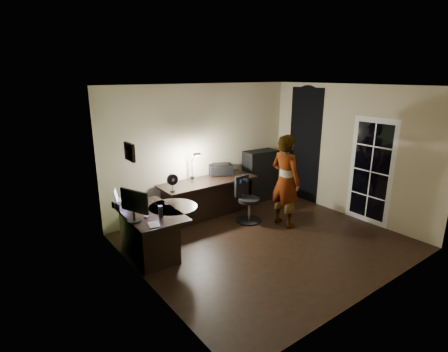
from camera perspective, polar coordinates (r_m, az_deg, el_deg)
floor at (r=6.41m, az=6.80°, el=-10.58°), size 4.50×4.00×0.01m
ceiling at (r=5.72m, az=7.74°, el=14.40°), size 4.50×4.00×0.01m
wall_back at (r=7.46m, az=-3.46°, el=4.44°), size 4.50×0.01×2.70m
wall_front at (r=4.76m, az=24.15°, el=-3.97°), size 4.50×0.01×2.70m
wall_left at (r=4.71m, az=-13.07°, el=-3.10°), size 0.01×4.00×2.70m
wall_right at (r=7.62m, az=19.64°, el=3.78°), size 0.01×4.00×2.70m
green_wall_overlay at (r=4.72m, az=-12.90°, el=-3.06°), size 0.00×4.00×2.70m
arched_doorway at (r=8.30m, az=13.00°, el=4.92°), size 0.01×0.90×2.60m
french_door at (r=7.40m, az=22.83°, el=0.67°), size 0.02×0.92×2.10m
framed_picture at (r=5.00m, az=-15.17°, el=3.82°), size 0.04×0.30×0.25m
desk_left at (r=5.89m, az=-11.70°, el=-9.20°), size 0.86×1.35×0.76m
desk_right at (r=7.31m, az=-2.56°, el=-3.65°), size 2.08×0.74×0.78m
cabinet at (r=8.26m, az=5.92°, el=0.13°), size 0.81×0.45×1.18m
laptop_stand at (r=6.02m, az=-16.24°, el=-4.40°), size 0.31×0.28×0.11m
laptop at (r=5.98m, az=-16.01°, el=-2.87°), size 0.38×0.37×0.20m
monitor at (r=5.38m, az=-14.55°, el=-5.40°), size 0.29×0.53×0.35m
mouse at (r=5.54m, az=-12.61°, el=-6.38°), size 0.09×0.11×0.04m
phone at (r=6.03m, az=-9.34°, el=-4.42°), size 0.12×0.16×0.01m
pen at (r=6.02m, az=-10.95°, el=-4.55°), size 0.06×0.13×0.01m
speaker at (r=5.47m, az=-10.30°, el=-5.71°), size 0.09×0.09×0.18m
notepad at (r=5.25m, az=-11.37°, el=-7.77°), size 0.21×0.25×0.01m
desk_fan at (r=6.53m, az=-8.44°, el=-1.04°), size 0.21×0.12×0.33m
headphones at (r=6.96m, az=3.13°, el=-0.79°), size 0.20×0.09×0.09m
printer at (r=7.58m, az=-0.54°, el=1.18°), size 0.61×0.56×0.22m
desk_lamp at (r=7.17m, az=-5.27°, el=1.85°), size 0.21×0.31×0.61m
office_chair at (r=7.02m, az=4.13°, el=-3.89°), size 0.58×0.58×0.92m
person at (r=6.81m, az=10.01°, el=-0.81°), size 0.46×0.67×1.81m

